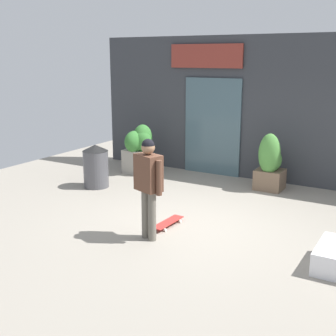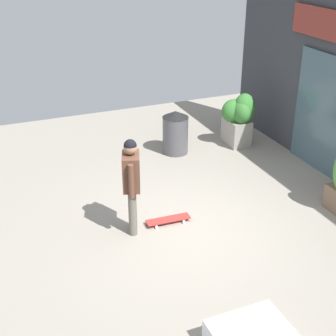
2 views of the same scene
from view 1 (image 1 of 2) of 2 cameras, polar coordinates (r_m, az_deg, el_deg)
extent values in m
plane|color=gray|center=(7.73, 3.03, -7.19)|extent=(12.00, 12.00, 0.00)
cube|color=#383A3F|center=(10.46, 11.95, 7.41)|extent=(8.41, 0.25, 3.28)
cube|color=#47606B|center=(10.81, 5.71, 5.27)|extent=(1.44, 0.06, 2.32)
cube|color=maroon|center=(10.75, 4.88, 14.11)|extent=(1.84, 0.05, 0.55)
cylinder|color=#666056|center=(7.07, -2.87, -5.82)|extent=(0.13, 0.13, 0.80)
cylinder|color=#666056|center=(6.95, -2.06, -6.17)|extent=(0.13, 0.13, 0.80)
cube|color=brown|center=(6.80, -2.53, -0.60)|extent=(0.48, 0.38, 0.57)
cylinder|color=brown|center=(7.01, -3.82, -0.44)|extent=(0.09, 0.09, 0.54)
cylinder|color=brown|center=(6.62, -1.16, -1.28)|extent=(0.09, 0.09, 0.54)
sphere|color=#997051|center=(6.72, -2.57, 2.63)|extent=(0.21, 0.21, 0.21)
sphere|color=black|center=(6.71, -2.57, 2.94)|extent=(0.20, 0.20, 0.20)
cube|color=red|center=(7.62, -0.02, -6.95)|extent=(0.22, 0.75, 0.02)
cylinder|color=silver|center=(7.88, 0.30, -6.55)|extent=(0.03, 0.06, 0.05)
cylinder|color=silver|center=(7.77, 1.59, -6.85)|extent=(0.03, 0.06, 0.05)
cylinder|color=silver|center=(7.51, -1.69, -7.62)|extent=(0.03, 0.06, 0.05)
cylinder|color=silver|center=(7.40, -0.36, -7.95)|extent=(0.03, 0.06, 0.05)
cube|color=brown|center=(9.89, 12.89, -1.43)|extent=(0.58, 0.55, 0.43)
ellipsoid|color=#4C8C3D|center=(9.78, 13.12, 1.01)|extent=(0.43, 0.53, 0.51)
ellipsoid|color=#4C8C3D|center=(9.63, 12.87, 1.76)|extent=(0.47, 0.39, 0.87)
cube|color=gray|center=(10.98, -3.97, 0.84)|extent=(0.63, 0.45, 0.59)
ellipsoid|color=#387A33|center=(10.80, -3.51, 3.46)|extent=(0.57, 0.40, 0.54)
ellipsoid|color=#387A33|center=(10.87, -3.26, 3.83)|extent=(0.47, 0.49, 0.67)
ellipsoid|color=#387A33|center=(10.79, -4.36, 3.39)|extent=(0.42, 0.54, 0.52)
cylinder|color=#4C4C51|center=(9.89, -9.22, -0.12)|extent=(0.55, 0.55, 0.81)
cone|color=black|center=(9.78, -9.33, 2.58)|extent=(0.56, 0.56, 0.14)
camera|label=2|loc=(4.68, 72.17, 24.35)|focal=51.35mm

